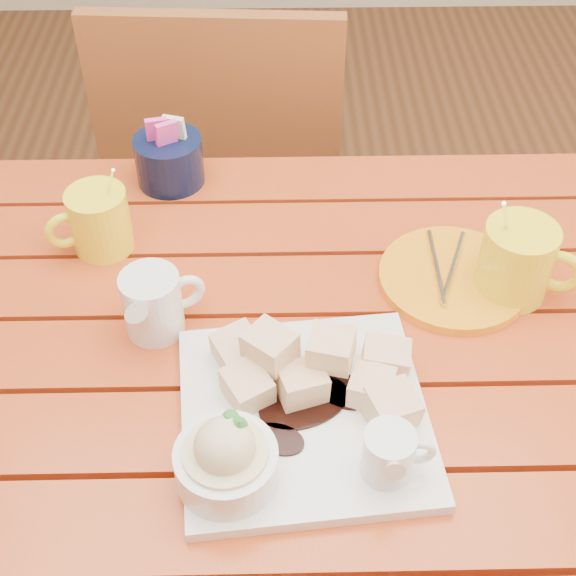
{
  "coord_description": "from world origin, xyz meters",
  "views": [
    {
      "loc": [
        -0.0,
        -0.63,
        1.48
      ],
      "look_at": [
        0.01,
        0.03,
        0.82
      ],
      "focal_mm": 50.0,
      "sensor_mm": 36.0,
      "label": 1
    }
  ],
  "objects_px": {
    "dessert_plate": "(290,419)",
    "orange_saucer": "(455,278)",
    "chair_far": "(229,178)",
    "coffee_mug_right": "(519,261)",
    "table": "(281,404)",
    "coffee_mug_left": "(98,220)"
  },
  "relations": [
    {
      "from": "dessert_plate",
      "to": "coffee_mug_right",
      "type": "distance_m",
      "value": 0.36
    },
    {
      "from": "chair_far",
      "to": "orange_saucer",
      "type": "bearing_deg",
      "value": 123.74
    },
    {
      "from": "coffee_mug_left",
      "to": "orange_saucer",
      "type": "distance_m",
      "value": 0.48
    },
    {
      "from": "dessert_plate",
      "to": "coffee_mug_right",
      "type": "bearing_deg",
      "value": 37.14
    },
    {
      "from": "table",
      "to": "chair_far",
      "type": "bearing_deg",
      "value": 98.13
    },
    {
      "from": "dessert_plate",
      "to": "orange_saucer",
      "type": "relative_size",
      "value": 1.51
    },
    {
      "from": "chair_far",
      "to": "coffee_mug_right",
      "type": "bearing_deg",
      "value": 128.02
    },
    {
      "from": "table",
      "to": "dessert_plate",
      "type": "distance_m",
      "value": 0.19
    },
    {
      "from": "dessert_plate",
      "to": "chair_far",
      "type": "height_order",
      "value": "chair_far"
    },
    {
      "from": "coffee_mug_right",
      "to": "orange_saucer",
      "type": "height_order",
      "value": "coffee_mug_right"
    },
    {
      "from": "chair_far",
      "to": "dessert_plate",
      "type": "bearing_deg",
      "value": 101.03
    },
    {
      "from": "coffee_mug_right",
      "to": "chair_far",
      "type": "xyz_separation_m",
      "value": [
        -0.39,
        0.57,
        -0.29
      ]
    },
    {
      "from": "table",
      "to": "dessert_plate",
      "type": "relative_size",
      "value": 4.09
    },
    {
      "from": "coffee_mug_right",
      "to": "orange_saucer",
      "type": "bearing_deg",
      "value": -170.95
    },
    {
      "from": "table",
      "to": "coffee_mug_left",
      "type": "distance_m",
      "value": 0.34
    },
    {
      "from": "table",
      "to": "orange_saucer",
      "type": "distance_m",
      "value": 0.28
    },
    {
      "from": "dessert_plate",
      "to": "orange_saucer",
      "type": "distance_m",
      "value": 0.32
    },
    {
      "from": "coffee_mug_left",
      "to": "chair_far",
      "type": "xyz_separation_m",
      "value": [
        0.14,
        0.48,
        -0.29
      ]
    },
    {
      "from": "chair_far",
      "to": "table",
      "type": "bearing_deg",
      "value": 101.64
    },
    {
      "from": "dessert_plate",
      "to": "coffee_mug_right",
      "type": "height_order",
      "value": "coffee_mug_right"
    },
    {
      "from": "table",
      "to": "coffee_mug_right",
      "type": "height_order",
      "value": "coffee_mug_right"
    },
    {
      "from": "coffee_mug_right",
      "to": "orange_saucer",
      "type": "relative_size",
      "value": 0.79
    }
  ]
}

